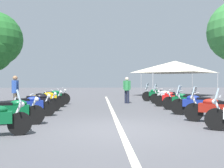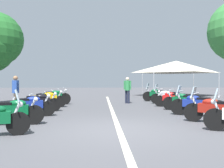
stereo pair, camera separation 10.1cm
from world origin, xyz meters
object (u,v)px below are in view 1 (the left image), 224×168
motorcycle_left_row_4 (46,99)px  motorcycle_right_row_1 (216,109)px  motorcycle_left_row_2 (29,105)px  motorcycle_right_row_2 (197,104)px  motorcycle_left_row_5 (53,97)px  bystander_0 (15,90)px  motorcycle_left_row_1 (13,111)px  motorcycle_right_row_5 (166,96)px  motorcycle_right_row_6 (156,94)px  traffic_cone_1 (216,106)px  motorcycle_right_row_3 (184,101)px  motorcycle_left_row_3 (38,102)px  bystander_1 (127,88)px  motorcycle_right_row_4 (172,99)px  event_tent (175,67)px

motorcycle_left_row_4 → motorcycle_right_row_1: 8.26m
motorcycle_left_row_2 → motorcycle_right_row_2: size_ratio=1.05×
motorcycle_left_row_5 → motorcycle_right_row_1: motorcycle_right_row_1 is taller
motorcycle_right_row_1 → bystander_0: 8.81m
motorcycle_left_row_1 → motorcycle_right_row_5: (6.43, -6.75, 0.01)m
motorcycle_right_row_6 → traffic_cone_1: size_ratio=3.07×
motorcycle_right_row_5 → bystander_0: (-2.48, 8.03, 0.50)m
motorcycle_left_row_2 → motorcycle_right_row_3: (1.56, -6.68, 0.01)m
motorcycle_left_row_1 → traffic_cone_1: (2.49, -7.86, -0.16)m
motorcycle_left_row_3 → motorcycle_right_row_5: 7.51m
motorcycle_left_row_4 → motorcycle_right_row_5: bearing=-2.6°
motorcycle_left_row_2 → bystander_1: size_ratio=1.24×
motorcycle_left_row_4 → motorcycle_right_row_5: motorcycle_right_row_5 is taller
motorcycle_right_row_5 → motorcycle_right_row_6: bearing=-56.4°
motorcycle_left_row_2 → bystander_0: 2.62m
traffic_cone_1 → bystander_1: size_ratio=0.38×
traffic_cone_1 → bystander_1: bearing=37.0°
traffic_cone_1 → bystander_0: (1.46, 9.14, 0.67)m
bystander_0 → bystander_1: bearing=2.1°
motorcycle_right_row_4 → motorcycle_right_row_6: motorcycle_right_row_6 is taller
motorcycle_left_row_1 → motorcycle_right_row_2: (1.60, -6.62, 0.02)m
motorcycle_right_row_1 → motorcycle_right_row_5: (6.44, -0.17, -0.01)m
motorcycle_left_row_2 → motorcycle_left_row_4: (3.18, 0.07, 0.00)m
motorcycle_left_row_5 → motorcycle_right_row_1: (-6.43, -6.56, -0.00)m
motorcycle_left_row_3 → event_tent: (10.71, -9.71, 2.20)m
motorcycle_left_row_1 → motorcycle_left_row_4: size_ratio=0.95×
motorcycle_left_row_3 → motorcycle_right_row_5: size_ratio=1.10×
motorcycle_left_row_5 → motorcycle_right_row_2: 8.18m
motorcycle_right_row_4 → motorcycle_right_row_5: motorcycle_right_row_5 is taller
bystander_1 → motorcycle_right_row_1: bearing=56.7°
motorcycle_left_row_4 → motorcycle_left_row_5: (1.51, -0.07, 0.02)m
bystander_0 → motorcycle_left_row_5: bearing=36.2°
motorcycle_right_row_4 → event_tent: 9.82m
motorcycle_right_row_1 → motorcycle_right_row_5: bearing=-56.3°
motorcycle_left_row_5 → motorcycle_right_row_4: size_ratio=1.12×
bystander_1 → motorcycle_left_row_5: bearing=-42.3°
motorcycle_right_row_4 → motorcycle_right_row_5: 1.59m
motorcycle_left_row_2 → event_tent: 15.70m
motorcycle_right_row_5 → traffic_cone_1: 4.09m
motorcycle_right_row_6 → motorcycle_right_row_3: bearing=116.9°
bystander_1 → motorcycle_right_row_2: bearing=61.7°
motorcycle_left_row_2 → motorcycle_left_row_1: bearing=-105.6°
motorcycle_left_row_5 → event_tent: bearing=27.6°
motorcycle_left_row_4 → motorcycle_right_row_2: 7.45m
motorcycle_right_row_1 → motorcycle_right_row_3: size_ratio=0.98×
motorcycle_left_row_2 → bystander_1: bearing=34.8°
motorcycle_left_row_3 → motorcycle_right_row_2: 6.84m
motorcycle_right_row_6 → bystander_0: bearing=53.8°
motorcycle_right_row_5 → event_tent: (7.48, -2.93, 2.19)m
motorcycle_right_row_2 → bystander_1: (5.42, 2.18, 0.47)m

